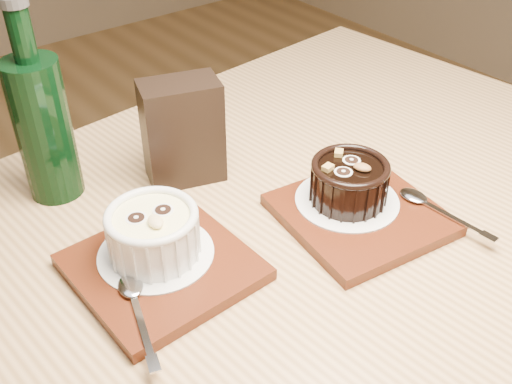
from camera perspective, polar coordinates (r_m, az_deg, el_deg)
table at (r=0.77m, az=1.57°, el=-10.11°), size 1.27×0.91×0.75m
tray_left at (r=0.68m, az=-8.90°, el=-7.08°), size 0.18×0.18×0.01m
doily_left at (r=0.68m, az=-9.50°, el=-5.78°), size 0.13×0.13×0.00m
ramekin_white at (r=0.66m, az=-9.77°, el=-3.70°), size 0.10×0.10×0.06m
spoon_left at (r=0.62m, az=-11.24°, el=-10.89°), size 0.06×0.14×0.01m
tray_right at (r=0.75m, az=9.88°, el=-2.14°), size 0.20×0.20×0.01m
doily_right at (r=0.76m, az=8.66°, el=-0.77°), size 0.13×0.13×0.00m
ramekin_dark at (r=0.74m, az=8.87°, el=1.13°), size 0.10×0.10×0.06m
spoon_right at (r=0.76m, az=16.88°, el=-1.49°), size 0.03×0.14×0.01m
condiment_stand at (r=0.79m, az=-7.01°, el=5.72°), size 0.11×0.09×0.14m
green_bottle at (r=0.78m, az=-19.65°, el=6.08°), size 0.07×0.07×0.26m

